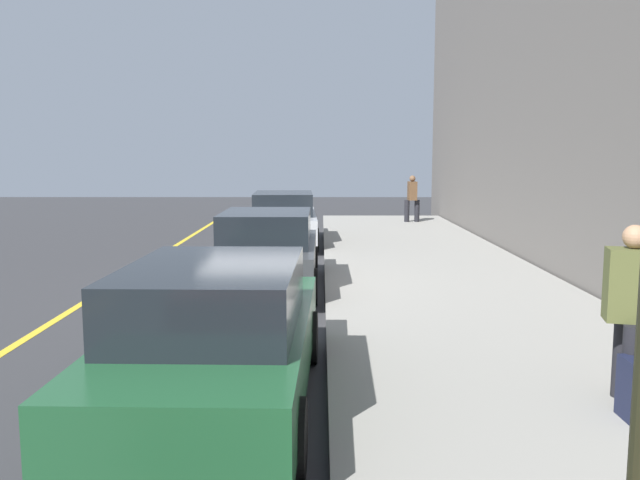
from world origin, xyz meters
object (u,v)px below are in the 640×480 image
object	(u,v)px
pedestrian_brown_coat	(412,197)
rolling_suitcase	(636,389)
parked_car_charcoal	(267,251)
parked_car_silver	(284,219)
pedestrian_olive_coat	(631,310)
parked_car_green	(218,336)

from	to	relation	value
pedestrian_brown_coat	rolling_suitcase	distance (m)	17.94
pedestrian_brown_coat	parked_car_charcoal	bearing A→B (deg)	159.42
parked_car_silver	pedestrian_olive_coat	xyz separation A→B (m)	(-12.37, -4.03, 0.32)
parked_car_charcoal	rolling_suitcase	xyz separation A→B (m)	(-6.48, -3.88, -0.32)
rolling_suitcase	parked_car_green	bearing A→B (deg)	80.96
parked_car_green	parked_car_charcoal	world-z (taller)	same
pedestrian_brown_coat	pedestrian_olive_coat	bearing A→B (deg)	178.95
parked_car_charcoal	pedestrian_brown_coat	xyz separation A→B (m)	(11.44, -4.30, 0.29)
parked_car_green	parked_car_charcoal	xyz separation A→B (m)	(5.86, -0.01, -0.00)
parked_car_charcoal	parked_car_silver	distance (m)	6.28
parked_car_green	pedestrian_olive_coat	distance (m)	4.01
rolling_suitcase	parked_car_silver	bearing A→B (deg)	17.12
rolling_suitcase	pedestrian_brown_coat	bearing A→B (deg)	-1.33
parked_car_green	pedestrian_olive_coat	xyz separation A→B (m)	(-0.23, -3.99, 0.32)
parked_car_silver	rolling_suitcase	world-z (taller)	parked_car_silver
parked_car_silver	pedestrian_olive_coat	size ratio (longest dim) A/B	2.66
parked_car_charcoal	pedestrian_brown_coat	world-z (taller)	pedestrian_brown_coat
pedestrian_olive_coat	rolling_suitcase	distance (m)	0.76
parked_car_green	pedestrian_olive_coat	bearing A→B (deg)	-93.36
parked_car_silver	pedestrian_olive_coat	bearing A→B (deg)	-161.98
parked_car_silver	pedestrian_brown_coat	xyz separation A→B (m)	(5.16, -4.35, 0.28)
pedestrian_olive_coat	parked_car_charcoal	bearing A→B (deg)	33.11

